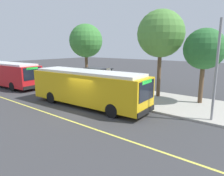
{
  "coord_description": "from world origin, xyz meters",
  "views": [
    {
      "loc": [
        11.22,
        -10.48,
        4.83
      ],
      "look_at": [
        1.8,
        1.28,
        1.78
      ],
      "focal_mm": 32.64,
      "sensor_mm": 36.0,
      "label": 1
    }
  ],
  "objects_px": {
    "transit_bus_second": "(5,73)",
    "waiting_bench": "(97,86)",
    "pedestrian_commuter": "(97,85)",
    "transit_bus_main": "(88,87)",
    "route_sign_post": "(109,79)"
  },
  "relations": [
    {
      "from": "transit_bus_main",
      "to": "transit_bus_second",
      "type": "bearing_deg",
      "value": -179.4
    },
    {
      "from": "transit_bus_second",
      "to": "waiting_bench",
      "type": "distance_m",
      "value": 12.18
    },
    {
      "from": "transit_bus_second",
      "to": "pedestrian_commuter",
      "type": "relative_size",
      "value": 6.93
    },
    {
      "from": "transit_bus_main",
      "to": "pedestrian_commuter",
      "type": "height_order",
      "value": "transit_bus_main"
    },
    {
      "from": "waiting_bench",
      "to": "pedestrian_commuter",
      "type": "relative_size",
      "value": 0.95
    },
    {
      "from": "transit_bus_main",
      "to": "waiting_bench",
      "type": "height_order",
      "value": "transit_bus_main"
    },
    {
      "from": "route_sign_post",
      "to": "waiting_bench",
      "type": "bearing_deg",
      "value": 151.38
    },
    {
      "from": "transit_bus_main",
      "to": "route_sign_post",
      "type": "relative_size",
      "value": 3.86
    },
    {
      "from": "transit_bus_main",
      "to": "waiting_bench",
      "type": "xyz_separation_m",
      "value": [
        -3.16,
        4.48,
        -0.98
      ]
    },
    {
      "from": "pedestrian_commuter",
      "to": "transit_bus_second",
      "type": "bearing_deg",
      "value": -166.25
    },
    {
      "from": "waiting_bench",
      "to": "route_sign_post",
      "type": "xyz_separation_m",
      "value": [
        3.07,
        -1.67,
        1.32
      ]
    },
    {
      "from": "transit_bus_second",
      "to": "transit_bus_main",
      "type": "bearing_deg",
      "value": 0.6
    },
    {
      "from": "pedestrian_commuter",
      "to": "route_sign_post",
      "type": "bearing_deg",
      "value": -5.25
    },
    {
      "from": "transit_bus_main",
      "to": "waiting_bench",
      "type": "bearing_deg",
      "value": 125.15
    },
    {
      "from": "waiting_bench",
      "to": "route_sign_post",
      "type": "relative_size",
      "value": 0.57
    }
  ]
}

